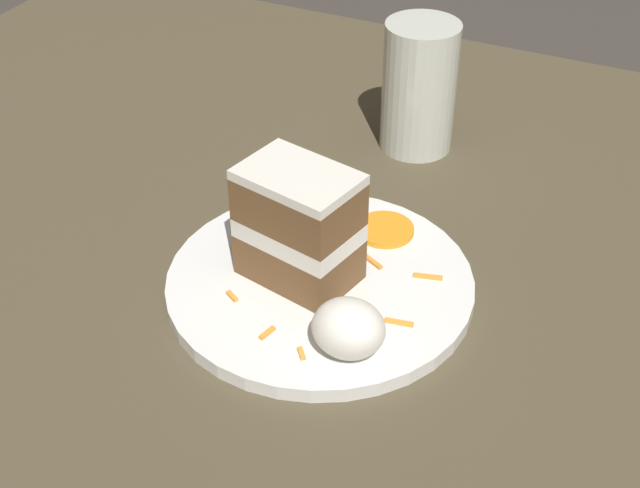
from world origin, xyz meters
name	(u,v)px	position (x,y,z in m)	size (l,w,h in m)	color
ground_plane	(290,268)	(0.00, 0.00, 0.00)	(6.00, 6.00, 0.00)	#38332D
dining_table	(290,255)	(0.00, 0.00, 0.02)	(1.22, 1.00, 0.03)	#4C422D
plate	(320,284)	(0.06, -0.05, 0.04)	(0.27, 0.27, 0.01)	white
cake_slice	(299,226)	(0.04, -0.05, 0.10)	(0.11, 0.08, 0.10)	brown
cream_dollop	(349,328)	(0.11, -0.12, 0.07)	(0.06, 0.05, 0.05)	white
orange_garnish	(385,230)	(0.08, 0.04, 0.05)	(0.05, 0.05, 0.01)	orange
carrot_shreds_scatter	(329,276)	(0.06, -0.05, 0.05)	(0.19, 0.19, 0.00)	orange
drinking_glass	(418,95)	(0.04, 0.22, 0.09)	(0.08, 0.08, 0.14)	beige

